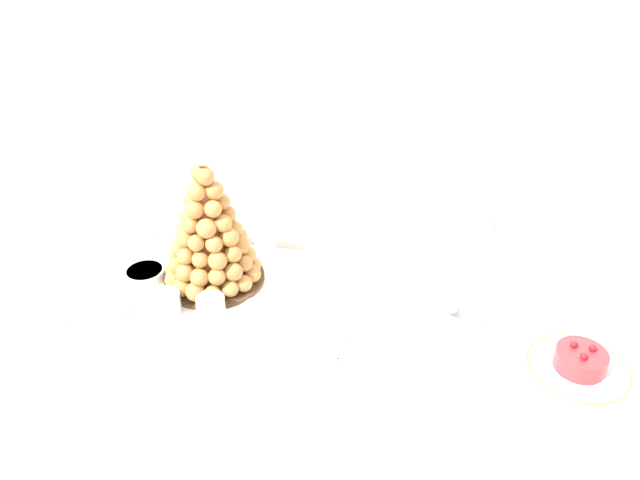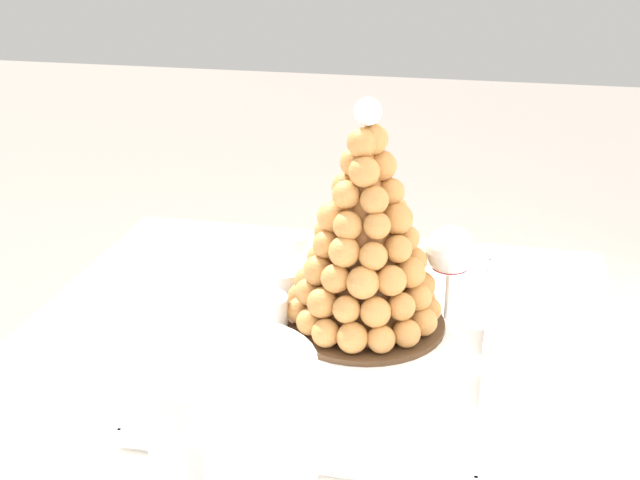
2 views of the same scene
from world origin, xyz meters
name	(u,v)px [view 2 (image 2 of 2)]	position (x,y,z in m)	size (l,w,h in m)	color
serving_tray	(340,341)	(-0.26, 0.04, 0.81)	(0.56, 0.39, 0.02)	white
croquembouche	(365,243)	(-0.30, 0.06, 0.93)	(0.23, 0.23, 0.32)	#4C331E
dessert_cup_left	(292,254)	(-0.46, -0.08, 0.83)	(0.05, 0.05, 0.06)	silver
dessert_cup_mid_left	(283,285)	(-0.36, -0.07, 0.83)	(0.06, 0.06, 0.05)	silver
dessert_cup_centre	(266,314)	(-0.26, -0.07, 0.83)	(0.06, 0.06, 0.05)	silver
dessert_cup_mid_right	(236,349)	(-0.16, -0.08, 0.83)	(0.06, 0.06, 0.05)	silver
dessert_cup_right	(205,401)	(-0.04, -0.08, 0.83)	(0.06, 0.06, 0.05)	silver
creme_brulee_ramekin	(364,270)	(-0.46, 0.04, 0.82)	(0.09, 0.09, 0.02)	white
wine_glass	(450,255)	(-0.35, 0.17, 0.91)	(0.07, 0.07, 0.15)	silver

